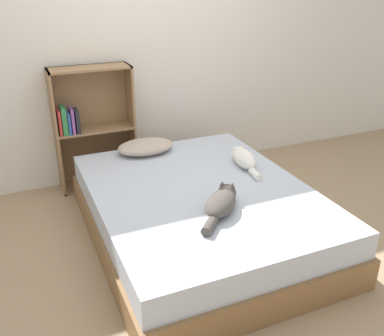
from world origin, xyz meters
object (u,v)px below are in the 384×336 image
at_px(cat_dark, 221,202).
at_px(cat_light, 244,158).
at_px(pillow, 145,147).
at_px(bookshelf, 91,127).
at_px(bed, 200,213).

bearing_deg(cat_dark, cat_light, 2.50).
xyz_separation_m(pillow, bookshelf, (-0.38, 0.43, 0.10)).
relative_size(cat_light, bookshelf, 0.43).
distance_m(bed, cat_light, 0.61).
distance_m(cat_light, cat_dark, 0.77).
relative_size(pillow, bookshelf, 0.44).
bearing_deg(cat_light, cat_dark, 146.29).
bearing_deg(cat_light, bed, 121.98).
bearing_deg(pillow, cat_light, -41.94).
bearing_deg(bed, bookshelf, 113.28).
distance_m(cat_light, bookshelf, 1.45).
relative_size(bed, cat_dark, 4.53).
bearing_deg(bookshelf, bed, -66.72).
bearing_deg(cat_dark, bed, 42.08).
distance_m(pillow, bookshelf, 0.58).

